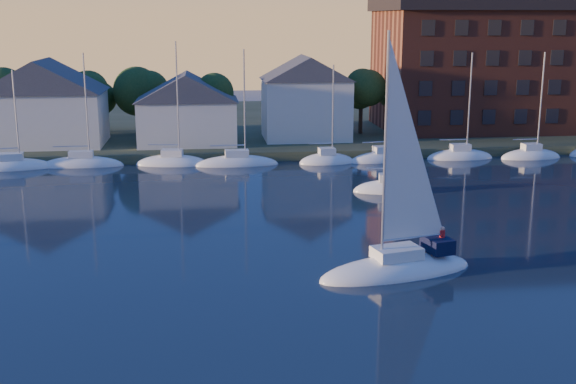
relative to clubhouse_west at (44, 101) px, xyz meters
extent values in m
cube|color=#303921|center=(22.00, 17.00, -5.93)|extent=(160.00, 50.00, 2.00)
cube|color=brown|center=(22.00, -6.00, -5.93)|extent=(120.00, 3.00, 1.00)
cube|color=beige|center=(0.00, 0.00, -1.93)|extent=(13.00, 9.00, 6.00)
cube|color=beige|center=(16.00, -1.00, -2.43)|extent=(11.00, 8.00, 5.00)
cube|color=beige|center=(30.00, 1.00, -1.43)|extent=(10.00, 8.00, 7.00)
cube|color=brown|center=(56.00, 7.00, 2.57)|extent=(30.00, 16.00, 15.00)
cube|color=black|center=(56.00, 7.00, 11.27)|extent=(31.00, 17.00, 2.40)
cylinder|color=#3C2A1B|center=(-4.00, 5.00, -3.18)|extent=(0.50, 0.50, 3.50)
sphere|color=#1A3613|center=(-4.00, 5.00, 1.27)|extent=(5.40, 5.40, 5.40)
cylinder|color=#3C2A1B|center=(4.00, 5.00, -3.18)|extent=(0.50, 0.50, 3.50)
sphere|color=#1A3613|center=(4.00, 5.00, 1.27)|extent=(5.40, 5.40, 5.40)
cylinder|color=#3C2A1B|center=(12.00, 5.00, -3.18)|extent=(0.50, 0.50, 3.50)
sphere|color=#1A3613|center=(12.00, 5.00, 1.27)|extent=(5.40, 5.40, 5.40)
cylinder|color=#3C2A1B|center=(20.00, 5.00, -3.18)|extent=(0.50, 0.50, 3.50)
sphere|color=#1A3613|center=(20.00, 5.00, 1.27)|extent=(5.40, 5.40, 5.40)
cylinder|color=#3C2A1B|center=(28.00, 5.00, -3.18)|extent=(0.50, 0.50, 3.50)
sphere|color=#1A3613|center=(28.00, 5.00, 1.27)|extent=(5.40, 5.40, 5.40)
cylinder|color=#3C2A1B|center=(36.00, 5.00, -3.18)|extent=(0.50, 0.50, 3.50)
sphere|color=#1A3613|center=(36.00, 5.00, 1.27)|extent=(5.40, 5.40, 5.40)
cylinder|color=#3C2A1B|center=(44.00, 5.00, -3.18)|extent=(0.50, 0.50, 3.50)
sphere|color=#1A3613|center=(44.00, 5.00, 1.27)|extent=(5.40, 5.40, 5.40)
cylinder|color=#3C2A1B|center=(52.00, 5.00, -3.18)|extent=(0.50, 0.50, 3.50)
sphere|color=#1A3613|center=(52.00, 5.00, 1.27)|extent=(5.40, 5.40, 5.40)
cylinder|color=#3C2A1B|center=(60.00, 5.00, -3.18)|extent=(0.50, 0.50, 3.50)
sphere|color=#1A3613|center=(60.00, 5.00, 1.27)|extent=(5.40, 5.40, 5.40)
ellipsoid|color=white|center=(-2.00, -9.00, -5.93)|extent=(7.50, 2.40, 2.20)
cube|color=white|center=(-2.00, -9.00, -4.63)|extent=(2.10, 1.32, 0.70)
cylinder|color=#A5A8AD|center=(-1.25, -9.00, 0.02)|extent=(0.16, 0.16, 10.00)
cylinder|color=#A5A8AD|center=(-2.83, -9.00, -3.78)|extent=(3.15, 0.12, 0.12)
ellipsoid|color=white|center=(6.00, -9.00, -5.93)|extent=(7.50, 2.40, 2.20)
cube|color=white|center=(6.00, -9.00, -4.63)|extent=(2.10, 1.32, 0.70)
cylinder|color=#A5A8AD|center=(6.75, -9.00, 0.02)|extent=(0.16, 0.16, 10.00)
cylinder|color=#A5A8AD|center=(5.17, -9.00, -3.78)|extent=(3.15, 0.12, 0.12)
ellipsoid|color=white|center=(14.00, -9.00, -5.93)|extent=(7.50, 2.40, 2.20)
cube|color=white|center=(14.00, -9.00, -4.63)|extent=(2.10, 1.32, 0.70)
cylinder|color=#A5A8AD|center=(14.75, -9.00, 0.02)|extent=(0.16, 0.16, 10.00)
cylinder|color=#A5A8AD|center=(13.17, -9.00, -3.78)|extent=(3.15, 0.12, 0.12)
ellipsoid|color=white|center=(22.00, -9.00, -5.93)|extent=(7.50, 2.40, 2.20)
cube|color=white|center=(22.00, -9.00, -4.63)|extent=(2.10, 1.32, 0.70)
cylinder|color=#A5A8AD|center=(22.75, -9.00, 0.02)|extent=(0.16, 0.16, 10.00)
cylinder|color=#A5A8AD|center=(21.17, -9.00, -3.78)|extent=(3.15, 0.12, 0.12)
ellipsoid|color=white|center=(30.00, -9.00, -5.93)|extent=(7.50, 2.40, 2.20)
cube|color=white|center=(30.00, -9.00, -4.63)|extent=(2.10, 1.32, 0.70)
cylinder|color=#A5A8AD|center=(30.75, -9.00, 0.02)|extent=(0.16, 0.16, 10.00)
cylinder|color=#A5A8AD|center=(29.17, -9.00, -3.78)|extent=(3.15, 0.12, 0.12)
ellipsoid|color=white|center=(38.00, -9.00, -5.93)|extent=(7.50, 2.40, 2.20)
cube|color=white|center=(38.00, -9.00, -4.63)|extent=(2.10, 1.32, 0.70)
cylinder|color=#A5A8AD|center=(38.75, -9.00, 0.02)|extent=(0.16, 0.16, 10.00)
cylinder|color=#A5A8AD|center=(37.17, -9.00, -3.78)|extent=(3.15, 0.12, 0.12)
ellipsoid|color=white|center=(46.00, -9.00, -5.93)|extent=(7.50, 2.40, 2.20)
cube|color=white|center=(46.00, -9.00, -4.63)|extent=(2.10, 1.32, 0.70)
cylinder|color=#A5A8AD|center=(46.75, -9.00, 0.02)|extent=(0.16, 0.16, 10.00)
cylinder|color=#A5A8AD|center=(45.17, -9.00, -3.78)|extent=(3.15, 0.12, 0.12)
ellipsoid|color=white|center=(54.00, -9.00, -5.93)|extent=(7.50, 2.40, 2.20)
cube|color=white|center=(54.00, -9.00, -4.63)|extent=(2.10, 1.32, 0.70)
cylinder|color=#A5A8AD|center=(54.75, -9.00, 0.02)|extent=(0.16, 0.16, 10.00)
cylinder|color=#A5A8AD|center=(53.17, -9.00, -3.78)|extent=(3.15, 0.12, 0.12)
ellipsoid|color=white|center=(29.23, -43.88, -5.93)|extent=(10.57, 5.56, 2.20)
cube|color=white|center=(29.23, -43.88, -4.63)|extent=(3.17, 2.41, 0.70)
cylinder|color=#A5A8AD|center=(28.25, -44.12, 1.74)|extent=(0.16, 0.16, 13.45)
cylinder|color=#A5A8AD|center=(30.31, -43.62, -3.78)|extent=(4.14, 1.13, 0.12)
cube|color=black|center=(31.98, -43.21, -4.43)|extent=(1.82, 2.23, 0.90)
ellipsoid|color=white|center=(34.07, -23.30, -5.93)|extent=(6.61, 3.17, 2.20)
cube|color=white|center=(34.07, -23.30, -4.63)|extent=(1.95, 1.46, 0.70)
cylinder|color=#A5A8AD|center=(34.70, -23.41, -0.83)|extent=(0.16, 0.16, 8.30)
cylinder|color=#A5A8AD|center=(33.38, -23.18, -3.78)|extent=(2.65, 0.56, 0.12)
camera|label=1|loc=(17.94, -84.18, 9.08)|focal=45.00mm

